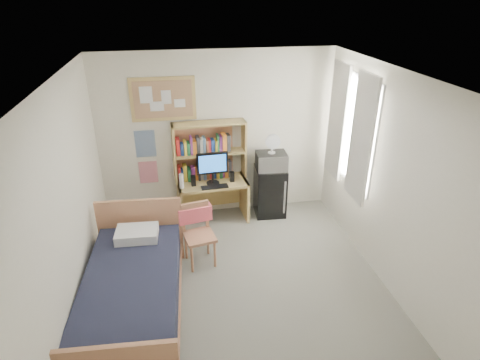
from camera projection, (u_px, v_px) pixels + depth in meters
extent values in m
cube|color=gray|center=(242.00, 294.00, 4.91)|extent=(3.60, 4.20, 0.02)
cube|color=white|center=(242.00, 79.00, 3.77)|extent=(3.60, 4.20, 0.02)
cube|color=white|center=(217.00, 136.00, 6.20)|extent=(3.60, 0.04, 2.60)
cube|color=white|center=(67.00, 215.00, 4.05)|extent=(0.04, 4.20, 2.60)
cube|color=white|center=(395.00, 187.00, 4.63)|extent=(0.04, 4.20, 2.60)
cube|color=white|center=(350.00, 130.00, 5.55)|extent=(0.10, 1.40, 1.70)
cube|color=silver|center=(361.00, 140.00, 5.19)|extent=(0.04, 0.55, 1.70)
cube|color=silver|center=(337.00, 121.00, 5.90)|extent=(0.04, 0.55, 1.70)
cube|color=tan|center=(163.00, 99.00, 5.79)|extent=(0.94, 0.03, 0.64)
cube|color=#234F8E|center=(145.00, 144.00, 6.04)|extent=(0.30, 0.01, 0.42)
cube|color=#C82344|center=(148.00, 172.00, 6.24)|extent=(0.28, 0.01, 0.36)
cube|color=tan|center=(213.00, 201.00, 6.33)|extent=(1.10, 0.60, 0.67)
cube|color=tan|center=(200.00, 236.00, 5.28)|extent=(0.49, 0.49, 0.85)
cube|color=black|center=(270.00, 191.00, 6.49)|extent=(0.50, 0.50, 0.81)
cube|color=black|center=(133.00, 298.00, 4.43)|extent=(1.17, 2.15, 0.57)
cube|color=tan|center=(210.00, 151.00, 6.12)|extent=(1.13, 0.35, 0.91)
cube|color=black|center=(212.00, 169.00, 6.03)|extent=(0.47, 0.07, 0.50)
cube|color=black|center=(215.00, 187.00, 6.01)|extent=(0.41, 0.16, 0.02)
cube|color=black|center=(193.00, 181.00, 6.03)|extent=(0.07, 0.07, 0.16)
cube|color=black|center=(232.00, 177.00, 6.17)|extent=(0.07, 0.07, 0.16)
cylinder|color=white|center=(181.00, 181.00, 5.95)|extent=(0.07, 0.07, 0.23)
cube|color=#FF616C|center=(195.00, 214.00, 5.35)|extent=(0.47, 0.22, 0.22)
cube|color=silver|center=(271.00, 161.00, 6.24)|extent=(0.48, 0.38, 0.27)
cylinder|color=white|center=(272.00, 144.00, 6.12)|extent=(0.24, 0.24, 0.29)
cube|color=white|center=(137.00, 234.00, 4.94)|extent=(0.53, 0.38, 0.12)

